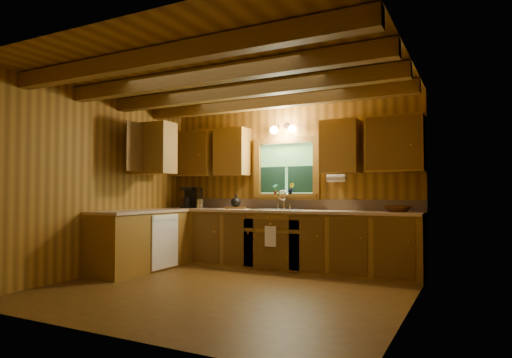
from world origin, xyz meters
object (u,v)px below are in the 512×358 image
(sink, at_px, (280,213))
(wicker_basket, at_px, (398,209))
(coffee_maker, at_px, (189,198))
(cutting_board, at_px, (236,208))

(sink, xyz_separation_m, wicker_basket, (1.76, -0.03, 0.09))
(coffee_maker, bearing_deg, sink, -14.34)
(sink, xyz_separation_m, cutting_board, (-0.80, 0.03, 0.06))
(wicker_basket, bearing_deg, cutting_board, 178.54)
(wicker_basket, bearing_deg, coffee_maker, 178.86)
(sink, relative_size, cutting_board, 2.63)
(coffee_maker, bearing_deg, wicker_basket, -14.21)
(sink, distance_m, coffee_maker, 1.74)
(sink, distance_m, cutting_board, 0.80)
(cutting_board, bearing_deg, wicker_basket, -18.75)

